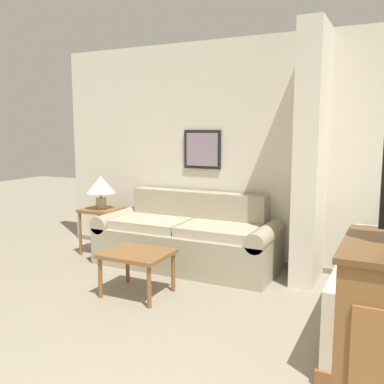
# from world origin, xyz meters

# --- Properties ---
(wall_back) EXTENTS (6.34, 0.16, 2.60)m
(wall_back) POSITION_xyz_m (-0.00, 3.98, 1.29)
(wall_back) COLOR silver
(wall_back) RESTS_ON ground_plane
(wall_partition_pillar) EXTENTS (0.24, 0.63, 2.60)m
(wall_partition_pillar) POSITION_xyz_m (0.18, 3.61, 1.30)
(wall_partition_pillar) COLOR silver
(wall_partition_pillar) RESTS_ON ground_plane
(couch) EXTENTS (2.09, 0.84, 0.83)m
(couch) POSITION_xyz_m (-1.17, 3.50, 0.31)
(couch) COLOR tan
(couch) RESTS_ON ground_plane
(coffee_table) EXTENTS (0.61, 0.52, 0.42)m
(coffee_table) POSITION_xyz_m (-1.19, 2.49, 0.37)
(coffee_table) COLOR brown
(coffee_table) RESTS_ON ground_plane
(side_table) EXTENTS (0.44, 0.44, 0.58)m
(side_table) POSITION_xyz_m (-2.37, 3.46, 0.48)
(side_table) COLOR brown
(side_table) RESTS_ON ground_plane
(table_lamp) EXTENTS (0.37, 0.37, 0.42)m
(table_lamp) POSITION_xyz_m (-2.37, 3.46, 0.87)
(table_lamp) COLOR tan
(table_lamp) RESTS_ON side_table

